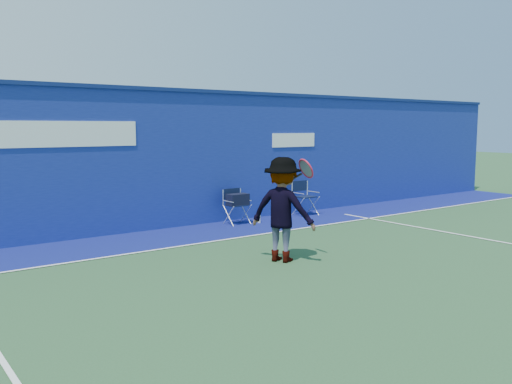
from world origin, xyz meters
TOP-DOWN VIEW (x-y plane):
  - ground at (0.00, 0.00)m, footprint 80.00×80.00m
  - stadium_wall at (-0.00, 5.20)m, footprint 24.00×0.50m
  - out_of_bounds_strip at (0.00, 4.10)m, footprint 24.00×1.80m
  - court_lines at (0.00, 0.60)m, footprint 24.00×12.00m
  - directors_chair_left at (1.50, 4.53)m, footprint 0.49×0.44m
  - directors_chair_right at (3.63, 4.56)m, footprint 0.52×0.47m
  - water_bottle at (2.00, 4.34)m, footprint 0.07×0.07m
  - tennis_player at (0.16, 1.23)m, footprint 1.09×1.30m

SIDE VIEW (x-z plane):
  - ground at x=0.00m, z-range 0.00..0.00m
  - out_of_bounds_strip at x=0.00m, z-range 0.00..0.01m
  - court_lines at x=0.00m, z-range 0.01..0.01m
  - water_bottle at x=2.00m, z-range 0.00..0.22m
  - directors_chair_right at x=3.63m, z-range -0.16..0.71m
  - directors_chair_left at x=1.50m, z-range -0.07..0.75m
  - tennis_player at x=0.16m, z-range 0.00..1.75m
  - stadium_wall at x=0.00m, z-range 0.01..3.09m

